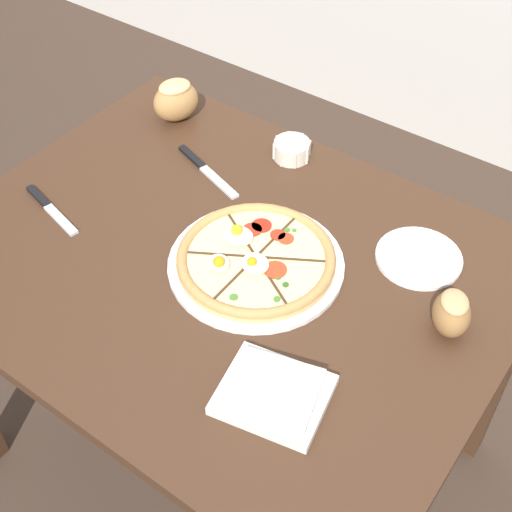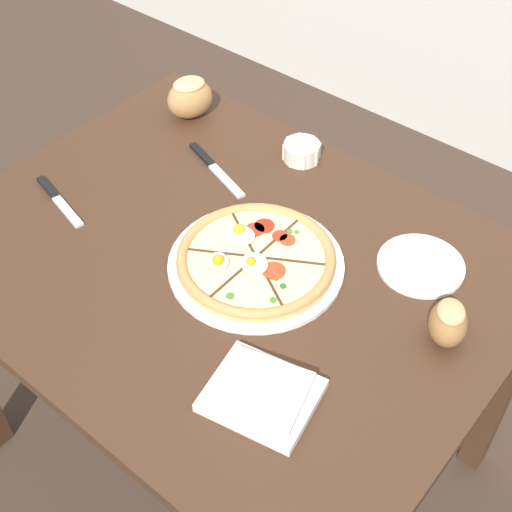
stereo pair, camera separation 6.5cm
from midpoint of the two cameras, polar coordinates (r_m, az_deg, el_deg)
The scene contains 10 objects.
ground_plane at distance 2.11m, azimuth -2.86°, elevation -15.12°, with size 12.00×12.00×0.00m, color #3D2D23.
dining_table at distance 1.57m, azimuth -3.72°, elevation -3.05°, with size 1.18×0.91×0.77m.
pizza at distance 1.45m, azimuth -1.32°, elevation -0.33°, with size 0.36×0.36×0.05m.
ramekin_bowl at distance 1.73m, azimuth 1.78°, elevation 8.51°, with size 0.09×0.09×0.05m.
napkin_folded at distance 1.25m, azimuth -0.11°, elevation -10.92°, with size 0.21×0.19×0.04m.
bread_piece_near at distance 1.36m, azimuth 14.07°, elevation -4.42°, with size 0.11×0.12×0.08m.
bread_piece_far at distance 1.86m, azimuth -7.47°, elevation 12.29°, with size 0.12×0.14×0.11m.
knife_main at distance 1.66m, azimuth -17.21°, elevation 3.58°, with size 0.20×0.07×0.01m.
knife_spare at distance 1.70m, azimuth -5.08°, elevation 6.80°, with size 0.23×0.09×0.01m.
side_saucer at distance 1.51m, azimuth 11.68°, elevation -0.17°, with size 0.18×0.18×0.01m.
Camera 1 is at (0.67, -0.80, 1.83)m, focal length 50.00 mm.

